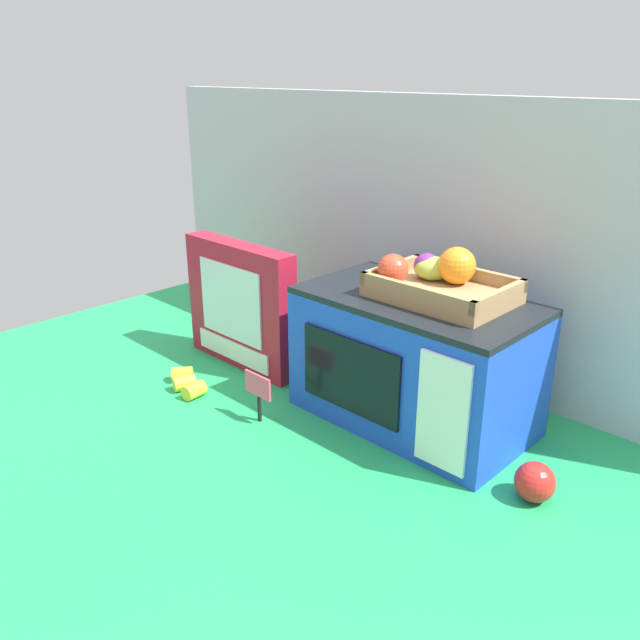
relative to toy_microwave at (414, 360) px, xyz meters
name	(u,v)px	position (x,y,z in m)	size (l,w,h in m)	color
ground_plane	(326,396)	(-0.19, -0.05, -0.13)	(1.70, 1.70, 0.00)	#219E54
display_back_panel	(413,235)	(-0.19, 0.23, 0.17)	(1.61, 0.03, 0.59)	#B7BABF
toy_microwave	(414,360)	(0.00, 0.00, 0.00)	(0.44, 0.25, 0.25)	blue
food_groups_crate	(438,281)	(0.02, 0.03, 0.16)	(0.24, 0.17, 0.09)	#A37F51
cookie_set_box	(240,306)	(-0.44, -0.07, 0.02)	(0.32, 0.06, 0.29)	#B2192D
price_sign	(258,390)	(-0.21, -0.21, -0.06)	(0.07, 0.01, 0.10)	black
loose_toy_banana	(187,382)	(-0.42, -0.23, -0.11)	(0.13, 0.08, 0.03)	yellow
loose_toy_apple	(535,482)	(0.29, -0.07, -0.09)	(0.06, 0.06, 0.06)	red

